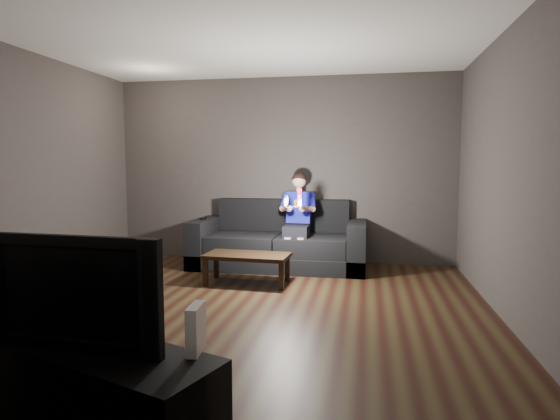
% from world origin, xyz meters
% --- Properties ---
extents(floor, '(5.00, 5.00, 0.00)m').
position_xyz_m(floor, '(0.00, 0.00, 0.00)').
color(floor, black).
rests_on(floor, ground).
extents(back_wall, '(5.00, 0.04, 2.70)m').
position_xyz_m(back_wall, '(0.00, 2.50, 1.35)').
color(back_wall, '#3D3634').
rests_on(back_wall, ground).
extents(front_wall, '(5.00, 0.04, 2.70)m').
position_xyz_m(front_wall, '(0.00, -2.50, 1.35)').
color(front_wall, '#3D3634').
rests_on(front_wall, ground).
extents(left_wall, '(0.04, 5.00, 2.70)m').
position_xyz_m(left_wall, '(-2.50, 0.00, 1.35)').
color(left_wall, '#3D3634').
rests_on(left_wall, ground).
extents(right_wall, '(0.04, 5.00, 2.70)m').
position_xyz_m(right_wall, '(2.50, 0.00, 1.35)').
color(right_wall, '#3D3634').
rests_on(right_wall, ground).
extents(ceiling, '(5.00, 5.00, 0.02)m').
position_xyz_m(ceiling, '(0.00, 0.00, 2.70)').
color(ceiling, white).
rests_on(ceiling, back_wall).
extents(sofa, '(2.40, 1.04, 0.93)m').
position_xyz_m(sofa, '(0.04, 2.05, 0.30)').
color(sofa, black).
rests_on(sofa, floor).
extents(child, '(0.49, 0.60, 1.21)m').
position_xyz_m(child, '(0.32, 1.99, 0.78)').
color(child, black).
rests_on(child, sofa).
extents(wii_remote_red, '(0.06, 0.08, 0.22)m').
position_xyz_m(wii_remote_red, '(0.41, 1.52, 1.02)').
color(wii_remote_red, '#E00B3E').
rests_on(wii_remote_red, child).
extents(nunchuk_white, '(0.08, 0.11, 0.16)m').
position_xyz_m(nunchuk_white, '(0.23, 1.52, 0.97)').
color(nunchuk_white, white).
rests_on(nunchuk_white, child).
extents(wii_remote_black, '(0.06, 0.15, 0.03)m').
position_xyz_m(wii_remote_black, '(-1.04, 1.96, 0.67)').
color(wii_remote_black, black).
rests_on(wii_remote_black, sofa).
extents(coffee_table, '(1.03, 0.55, 0.36)m').
position_xyz_m(coffee_table, '(-0.16, 1.04, 0.32)').
color(coffee_table, black).
rests_on(coffee_table, floor).
extents(media_console, '(1.58, 0.92, 0.54)m').
position_xyz_m(media_console, '(-0.15, -2.27, 0.27)').
color(media_console, black).
rests_on(media_console, floor).
extents(tv, '(0.98, 0.18, 0.56)m').
position_xyz_m(tv, '(-0.15, -2.27, 0.83)').
color(tv, black).
rests_on(tv, media_console).
extents(wii_console, '(0.07, 0.18, 0.23)m').
position_xyz_m(wii_console, '(0.45, -2.27, 0.66)').
color(wii_console, white).
rests_on(wii_console, media_console).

